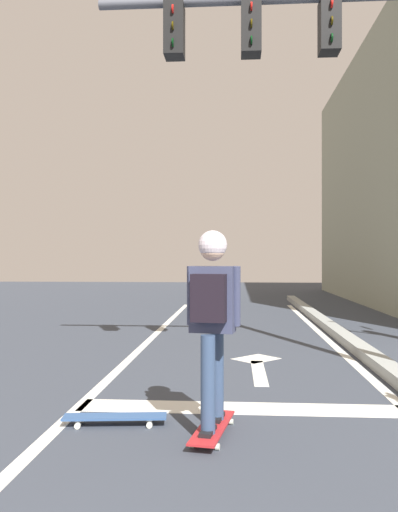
# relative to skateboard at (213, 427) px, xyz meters

# --- Properties ---
(lane_line_center) EXTENTS (0.12, 20.00, 0.01)m
(lane_line_center) POSITION_rel_skateboard_xyz_m (-1.27, 1.20, -0.06)
(lane_line_center) COLOR silver
(lane_line_center) RESTS_ON ground
(lane_line_curbside) EXTENTS (0.12, 20.00, 0.01)m
(lane_line_curbside) POSITION_rel_skateboard_xyz_m (1.72, 1.20, -0.06)
(lane_line_curbside) COLOR silver
(lane_line_curbside) RESTS_ON ground
(stop_bar) EXTENTS (3.14, 0.40, 0.01)m
(stop_bar) POSITION_rel_skateboard_xyz_m (0.30, 0.75, -0.06)
(stop_bar) COLOR silver
(stop_bar) RESTS_ON ground
(lane_arrow_stem) EXTENTS (0.16, 1.40, 0.01)m
(lane_arrow_stem) POSITION_rel_skateboard_xyz_m (0.46, 2.26, -0.06)
(lane_arrow_stem) COLOR silver
(lane_arrow_stem) RESTS_ON ground
(lane_arrow_head) EXTENTS (0.71, 0.71, 0.01)m
(lane_arrow_head) POSITION_rel_skateboard_xyz_m (0.46, 3.11, -0.06)
(lane_arrow_head) COLOR silver
(lane_arrow_head) RESTS_ON ground
(skateboard) EXTENTS (0.34, 0.88, 0.08)m
(skateboard) POSITION_rel_skateboard_xyz_m (0.00, 0.00, 0.00)
(skateboard) COLOR #B02428
(skateboard) RESTS_ON ground
(skater) EXTENTS (0.42, 0.59, 1.52)m
(skater) POSITION_rel_skateboard_xyz_m (-0.00, -0.02, 0.96)
(skater) COLOR #334769
(skater) RESTS_ON skateboard
(spare_skateboard) EXTENTS (0.87, 0.27, 0.08)m
(spare_skateboard) POSITION_rel_skateboard_xyz_m (-0.82, 0.19, 0.00)
(spare_skateboard) COLOR #32548B
(spare_skateboard) RESTS_ON ground
(traffic_signal_mast) EXTENTS (3.81, 0.34, 4.82)m
(traffic_signal_mast) POSITION_rel_skateboard_xyz_m (1.11, 2.25, 3.45)
(traffic_signal_mast) COLOR #575A64
(traffic_signal_mast) RESTS_ON ground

